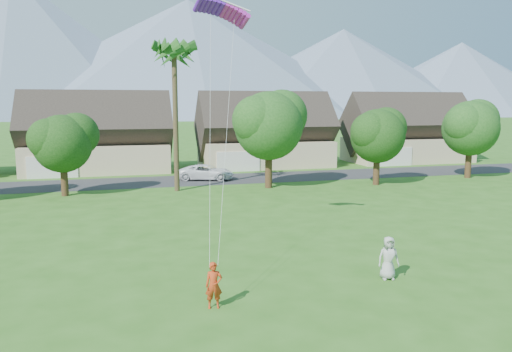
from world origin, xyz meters
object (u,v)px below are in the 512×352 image
object	(u,v)px
watcher	(388,258)
parafoil_kite	(222,9)
parked_car	(206,172)
kite_flyer	(214,285)

from	to	relation	value
watcher	parafoil_kite	size ratio (longest dim) A/B	0.68
watcher	parked_car	xyz separation A→B (m)	(-2.85, 29.59, -0.18)
kite_flyer	parafoil_kite	world-z (taller)	parafoil_kite
watcher	kite_flyer	bearing A→B (deg)	-161.63
watcher	parked_car	distance (m)	29.73
kite_flyer	watcher	size ratio (longest dim) A/B	0.93
watcher	parafoil_kite	bearing A→B (deg)	140.35
kite_flyer	watcher	world-z (taller)	watcher
kite_flyer	watcher	xyz separation A→B (m)	(7.68, 1.08, 0.06)
kite_flyer	parked_car	world-z (taller)	kite_flyer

